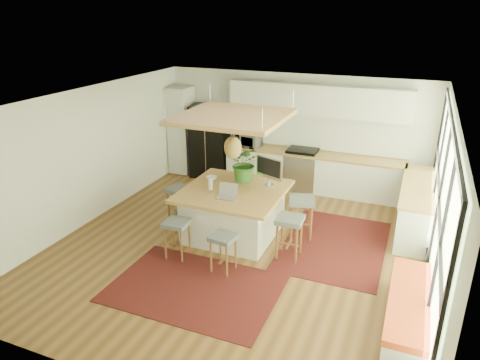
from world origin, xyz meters
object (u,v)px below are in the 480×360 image
at_px(stool_right_front, 289,238).
at_px(island_plant, 245,167).
at_px(laptop, 226,192).
at_px(stool_near_right, 223,252).
at_px(stool_right_back, 301,219).
at_px(island, 234,212).
at_px(stool_near_left, 177,238).
at_px(monitor, 269,172).
at_px(microwave, 249,139).
at_px(fridge, 210,141).
at_px(stool_left_side, 181,206).

relative_size(stool_right_front, island_plant, 1.03).
bearing_deg(stool_right_front, laptop, -179.48).
bearing_deg(stool_near_right, stool_right_back, 62.31).
relative_size(island, stool_near_left, 2.67).
height_order(stool_near_right, stool_right_back, stool_right_back).
distance_m(island, monitor, 1.02).
xyz_separation_m(laptop, microwave, (-0.80, 3.14, 0.07)).
distance_m(monitor, island_plant, 0.51).
bearing_deg(laptop, fridge, 115.91).
relative_size(stool_right_front, stool_left_side, 1.00).
height_order(laptop, microwave, microwave).
xyz_separation_m(stool_right_back, monitor, (-0.68, 0.06, 0.83)).
bearing_deg(fridge, stool_right_back, -44.24).
bearing_deg(stool_right_back, stool_left_side, -171.87).
bearing_deg(stool_right_back, stool_near_right, -117.69).
height_order(monitor, microwave, monitor).
distance_m(stool_right_back, island_plant, 1.47).
bearing_deg(stool_near_right, stool_right_front, 44.36).
bearing_deg(stool_left_side, island_plant, 19.88).
bearing_deg(microwave, island_plant, -60.33).
relative_size(stool_near_right, laptop, 1.77).
distance_m(fridge, stool_left_side, 2.84).
xyz_separation_m(monitor, island_plant, (-0.50, 0.04, 0.03)).
relative_size(stool_near_left, stool_left_side, 0.91).
relative_size(stool_left_side, microwave, 1.33).
relative_size(monitor, island_plant, 0.83).
bearing_deg(island, microwave, 105.60).
xyz_separation_m(stool_right_back, microwave, (-1.98, 2.33, 0.76)).
bearing_deg(fridge, island, -62.95).
height_order(stool_left_side, island_plant, island_plant).
height_order(stool_right_front, monitor, monitor).
xyz_separation_m(monitor, microwave, (-1.30, 2.27, -0.07)).
height_order(stool_right_front, stool_right_back, stool_right_back).
xyz_separation_m(stool_near_left, laptop, (0.62, 0.73, 0.70)).
distance_m(fridge, island, 3.36).
distance_m(monitor, microwave, 2.61).
bearing_deg(laptop, stool_near_right, -74.15).
xyz_separation_m(stool_near_left, stool_near_right, (0.93, -0.11, 0.00)).
distance_m(stool_right_front, island_plant, 1.72).
height_order(stool_right_back, laptop, laptop).
bearing_deg(fridge, stool_left_side, -83.25).
distance_m(stool_near_left, stool_near_right, 0.94).
xyz_separation_m(stool_right_front, monitor, (-0.68, 0.87, 0.83)).
bearing_deg(island, stool_near_left, -117.25).
relative_size(stool_left_side, monitor, 1.25).
height_order(stool_near_right, monitor, monitor).
bearing_deg(stool_right_back, stool_near_left, -139.39).
bearing_deg(stool_left_side, fridge, 103.23).
bearing_deg(fridge, island_plant, -57.00).
xyz_separation_m(island, stool_left_side, (-1.20, 0.06, -0.11)).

